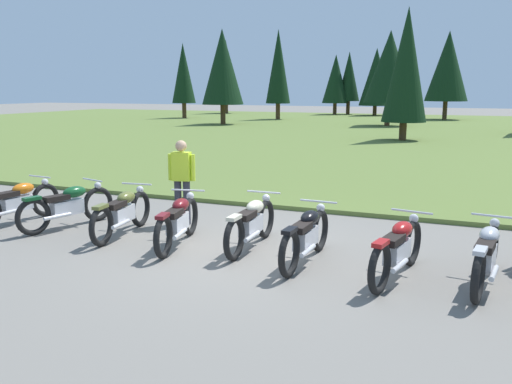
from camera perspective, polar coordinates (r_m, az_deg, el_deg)
name	(u,v)px	position (r m, az deg, el deg)	size (l,w,h in m)	color
ground_plane	(242,252)	(8.97, -1.46, -6.34)	(140.00, 140.00, 0.00)	slate
grass_moorland	(413,133)	(33.29, 16.34, 6.05)	(80.00, 44.00, 0.10)	#5B7033
forest_treeline	(347,70)	(44.09, 9.64, 12.62)	(29.75, 27.37, 7.43)	#47331E
motorcycle_orange	(17,202)	(11.73, -24.02, -0.94)	(0.62, 2.10, 0.88)	black
motorcycle_british_green	(68,206)	(10.98, -19.36, -1.36)	(0.81, 2.05, 0.88)	black
motorcycle_olive	(122,212)	(10.12, -14.00, -2.08)	(0.62, 2.10, 0.88)	black
motorcycle_maroon	(178,221)	(9.28, -8.28, -3.04)	(0.71, 2.08, 0.88)	black
motorcycle_cream	(251,223)	(9.04, -0.49, -3.30)	(0.62, 2.10, 0.88)	black
motorcycle_black	(306,235)	(8.33, 5.35, -4.61)	(0.62, 2.10, 0.88)	black
motorcycle_red	(398,248)	(7.89, 14.81, -5.82)	(0.66, 2.08, 0.88)	black
motorcycle_silver	(487,255)	(7.98, 23.28, -6.17)	(0.62, 2.09, 0.88)	black
rider_near_row_end	(182,177)	(10.65, -7.88, 1.59)	(0.54, 0.29, 1.67)	#2D2D38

